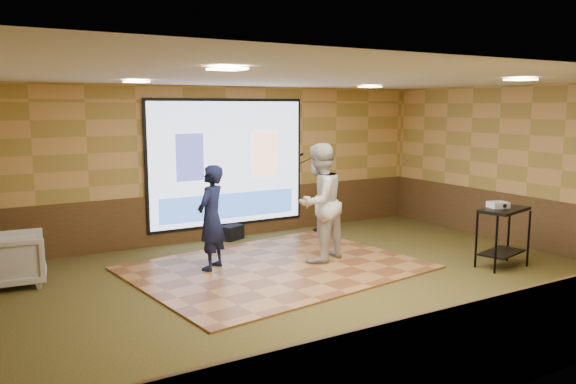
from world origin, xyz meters
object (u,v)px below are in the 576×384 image
dance_floor (276,268)px  projector (498,205)px  mic_stand (317,208)px  duffel_bag (231,232)px  av_table (503,226)px  banquet_chair (14,260)px  player_right (319,203)px  projector_screen (228,164)px  player_left (211,218)px

dance_floor → projector: bearing=-27.8°
dance_floor → projector: projector is taller
mic_stand → duffel_bag: (-1.87, 0.22, -0.35)m
av_table → banquet_chair: 7.57m
player_right → duffel_bag: 2.47m
projector_screen → player_left: size_ratio=1.99×
player_right → banquet_chair: bearing=-36.7°
mic_stand → projector: bearing=-97.7°
mic_stand → duffel_bag: size_ratio=3.73×
av_table → duffel_bag: size_ratio=2.18×
projector_screen → player_right: (0.56, -2.42, -0.46)m
av_table → mic_stand: 3.94m
projector_screen → projector: size_ratio=11.43×
player_right → mic_stand: (1.28, 2.01, -0.53)m
mic_stand → duffel_bag: 1.92m
dance_floor → mic_stand: mic_stand is taller
projector_screen → banquet_chair: size_ratio=3.90×
projector → dance_floor: bearing=167.7°
player_left → duffel_bag: (1.16, 1.80, -0.73)m
player_right → duffel_bag: (-0.59, 2.23, -0.88)m
dance_floor → duffel_bag: 2.23m
dance_floor → av_table: size_ratio=4.50×
projector → av_table: bearing=-49.4°
av_table → player_left: bearing=152.3°
player_right → projector: bearing=123.2°
projector → mic_stand: 3.87m
av_table → mic_stand: size_ratio=0.58×
av_table → projector: projector is taller
av_table → player_right: bearing=144.1°
projector_screen → dance_floor: projector_screen is taller
mic_stand → projector_screen: bearing=143.1°
player_right → projector: (2.38, -1.66, 0.01)m
player_right → projector: player_right is taller
player_left → projector_screen: bearing=-161.2°
projector_screen → dance_floor: size_ratio=0.75×
av_table → duffel_bag: 5.03m
dance_floor → banquet_chair: size_ratio=5.16×
player_left → av_table: bearing=112.1°
mic_stand → banquet_chair: (-5.82, -0.81, -0.11)m
player_left → banquet_chair: 2.93m
projector_screen → banquet_chair: projector_screen is taller
dance_floor → duffel_bag: bearing=84.4°
duffel_bag → dance_floor: bearing=-95.6°
duffel_bag → mic_stand: bearing=-6.8°
banquet_chair → projector: bearing=-107.4°
player_right → mic_stand: bearing=-144.4°
av_table → banquet_chair: (-6.96, 2.95, -0.30)m
player_right → mic_stand: player_right is taller
projector → banquet_chair: (-6.92, 2.86, -0.64)m
projector_screen → banquet_chair: 4.30m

